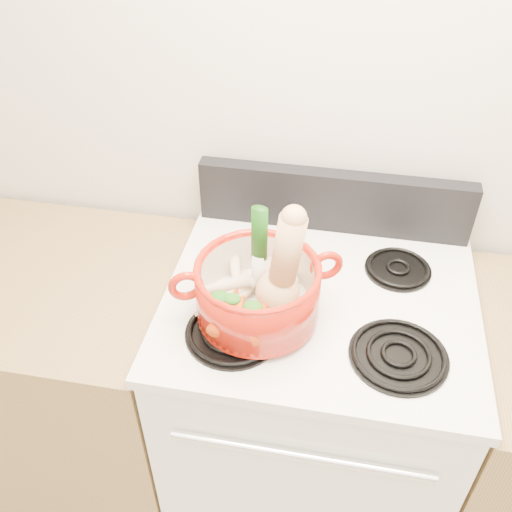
% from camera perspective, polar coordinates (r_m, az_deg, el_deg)
% --- Properties ---
extents(wall_back, '(3.50, 0.02, 2.60)m').
position_cam_1_polar(wall_back, '(1.53, 8.78, 14.56)').
color(wall_back, beige).
rests_on(wall_back, floor).
extents(stove_body, '(0.76, 0.65, 0.92)m').
position_cam_1_polar(stove_body, '(1.81, 5.31, -15.33)').
color(stove_body, white).
rests_on(stove_body, floor).
extents(cooktop, '(0.78, 0.67, 0.03)m').
position_cam_1_polar(cooktop, '(1.45, 6.43, -4.58)').
color(cooktop, silver).
rests_on(cooktop, stove_body).
extents(control_backsplash, '(0.76, 0.05, 0.18)m').
position_cam_1_polar(control_backsplash, '(1.62, 7.75, 5.48)').
color(control_backsplash, black).
rests_on(control_backsplash, cooktop).
extents(oven_handle, '(0.60, 0.02, 0.02)m').
position_cam_1_polar(oven_handle, '(1.36, 4.44, -19.29)').
color(oven_handle, silver).
rests_on(oven_handle, stove_body).
extents(burner_front_left, '(0.22, 0.22, 0.02)m').
position_cam_1_polar(burner_front_left, '(1.34, -2.34, -7.55)').
color(burner_front_left, black).
rests_on(burner_front_left, cooktop).
extents(burner_front_right, '(0.22, 0.22, 0.02)m').
position_cam_1_polar(burner_front_right, '(1.33, 14.07, -9.55)').
color(burner_front_right, black).
rests_on(burner_front_right, cooktop).
extents(burner_back_left, '(0.17, 0.17, 0.02)m').
position_cam_1_polar(burner_back_left, '(1.55, 0.03, 0.50)').
color(burner_back_left, black).
rests_on(burner_back_left, cooktop).
extents(burner_back_right, '(0.17, 0.17, 0.02)m').
position_cam_1_polar(burner_back_right, '(1.55, 14.02, -1.16)').
color(burner_back_right, black).
rests_on(burner_back_right, cooktop).
extents(dutch_oven, '(0.38, 0.38, 0.14)m').
position_cam_1_polar(dutch_oven, '(1.32, 0.16, -3.52)').
color(dutch_oven, '#A6170A').
rests_on(dutch_oven, burner_front_left).
extents(pot_handle_left, '(0.08, 0.05, 0.08)m').
position_cam_1_polar(pot_handle_left, '(1.27, -7.02, -3.00)').
color(pot_handle_left, '#A6170A').
rests_on(pot_handle_left, dutch_oven).
extents(pot_handle_right, '(0.08, 0.05, 0.08)m').
position_cam_1_polar(pot_handle_right, '(1.32, 7.05, -0.94)').
color(pot_handle_right, '#A6170A').
rests_on(pot_handle_right, dutch_oven).
extents(squash, '(0.15, 0.12, 0.27)m').
position_cam_1_polar(squash, '(1.26, 2.26, -0.76)').
color(squash, tan).
rests_on(squash, dutch_oven).
extents(leek, '(0.05, 0.05, 0.25)m').
position_cam_1_polar(leek, '(1.30, 0.32, 0.55)').
color(leek, silver).
rests_on(leek, dutch_oven).
extents(ginger, '(0.10, 0.08, 0.05)m').
position_cam_1_polar(ginger, '(1.37, 2.15, -2.56)').
color(ginger, tan).
rests_on(ginger, dutch_oven).
extents(parsnip_0, '(0.14, 0.21, 0.06)m').
position_cam_1_polar(parsnip_0, '(1.35, -0.99, -3.47)').
color(parsnip_0, beige).
rests_on(parsnip_0, dutch_oven).
extents(parsnip_1, '(0.18, 0.17, 0.06)m').
position_cam_1_polar(parsnip_1, '(1.33, -2.40, -3.69)').
color(parsnip_1, beige).
rests_on(parsnip_1, dutch_oven).
extents(parsnip_2, '(0.08, 0.17, 0.05)m').
position_cam_1_polar(parsnip_2, '(1.37, -2.03, -1.86)').
color(parsnip_2, beige).
rests_on(parsnip_2, dutch_oven).
extents(parsnip_3, '(0.18, 0.10, 0.05)m').
position_cam_1_polar(parsnip_3, '(1.33, -4.19, -3.07)').
color(parsnip_3, beige).
rests_on(parsnip_3, dutch_oven).
extents(carrot_0, '(0.03, 0.15, 0.04)m').
position_cam_1_polar(carrot_0, '(1.32, -1.63, -5.05)').
color(carrot_0, '#D7570A').
rests_on(carrot_0, dutch_oven).
extents(carrot_1, '(0.06, 0.16, 0.05)m').
position_cam_1_polar(carrot_1, '(1.30, -2.93, -5.30)').
color(carrot_1, '#C34109').
rests_on(carrot_1, dutch_oven).
extents(carrot_2, '(0.05, 0.18, 0.05)m').
position_cam_1_polar(carrot_2, '(1.28, 0.63, -5.74)').
color(carrot_2, '#C8450A').
rests_on(carrot_2, dutch_oven).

